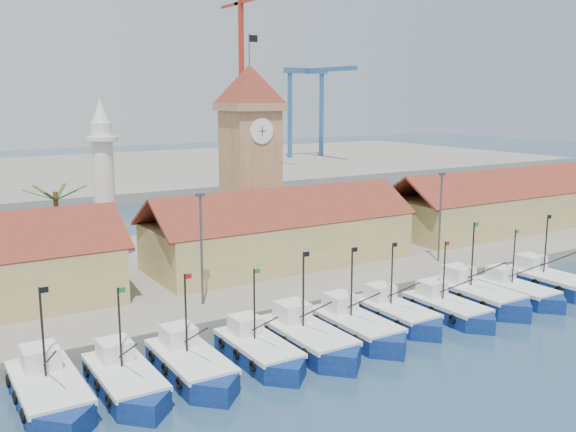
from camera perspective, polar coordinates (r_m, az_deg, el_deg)
ground at (r=49.91m, az=11.34°, el=-10.73°), size 400.00×400.00×0.00m
quay at (r=68.26m, az=-2.48°, el=-4.03°), size 140.00×32.00×1.50m
terminal at (r=148.24m, az=-18.94°, el=3.46°), size 240.00×80.00×2.00m
boat_0 at (r=41.38m, az=-20.40°, el=-14.68°), size 3.62×9.91×7.50m
boat_1 at (r=41.72m, az=-14.16°, el=-14.19°), size 3.34×9.16×6.93m
boat_2 at (r=43.04m, az=-8.48°, el=-13.14°), size 3.45×9.46×7.16m
boat_3 at (r=44.89m, az=-2.45°, el=-12.04°), size 3.29×9.00×6.81m
boat_4 at (r=46.70m, az=1.98°, el=-11.02°), size 3.63×9.96×7.53m
boat_5 at (r=49.28m, az=6.24°, el=-9.93°), size 3.50×9.58×7.25m
boat_6 at (r=52.66m, az=9.71°, el=-8.70°), size 3.32×9.09×6.88m
boat_7 at (r=54.85m, az=14.17°, el=-8.11°), size 3.21×8.81×6.66m
boat_8 at (r=58.55m, az=16.58°, el=-6.92°), size 3.71×10.16×7.69m
boat_9 at (r=61.24m, az=19.84°, el=-6.45°), size 3.22×8.82×6.67m
boat_10 at (r=65.16m, az=22.37°, el=-5.52°), size 3.63×9.93×7.52m
hall_center at (r=64.13m, az=-0.76°, el=-2.00°), size 27.04×10.13×7.61m
hall_right at (r=84.80m, az=18.14°, el=0.58°), size 31.20×10.13×7.61m
clock_tower at (r=68.06m, az=-3.38°, el=5.51°), size 5.80×5.80×22.70m
minaret at (r=64.58m, az=-16.03°, el=2.85°), size 3.00×3.00×16.30m
palm_tree at (r=62.06m, az=-19.80°, el=-0.93°), size 5.60×5.03×8.39m
lamp_posts at (r=57.32m, az=3.78°, el=-1.00°), size 80.70×0.25×9.03m
crane_red_right at (r=155.35m, az=-3.88°, el=14.07°), size 1.00×34.79×45.47m
gantry at (r=169.00m, az=2.25°, el=11.30°), size 13.00×22.00×23.20m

